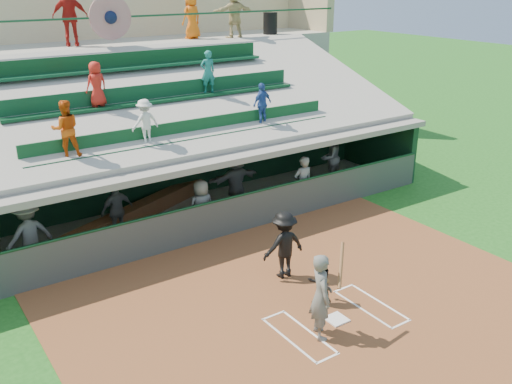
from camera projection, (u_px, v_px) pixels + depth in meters
ground at (336, 321)px, 12.26m from camera, size 100.00×100.00×0.00m
dirt_slab at (321, 310)px, 12.65m from camera, size 11.00×9.00×0.02m
home_plate at (336, 319)px, 12.25m from camera, size 0.43×0.43×0.03m
batters_box_chalk at (336, 320)px, 12.26m from camera, size 2.65×1.85×0.01m
dugout_floor at (189, 217)px, 17.47m from camera, size 16.00×3.50×0.04m
concourse_slab at (104, 105)px, 21.87m from camera, size 20.00×3.00×4.60m
grandstand at (134, 121)px, 19.58m from camera, size 20.40×10.40×7.80m
batter_at_plate at (321, 296)px, 11.41m from camera, size 0.96×0.82×1.95m
catcher at (319, 280)px, 12.71m from camera, size 0.66×0.59×1.14m
home_umpire at (284, 245)px, 13.76m from camera, size 1.13×0.70×1.69m
dugout_bench at (168, 198)px, 18.27m from camera, size 14.33×6.73×0.46m
dugout_player_a at (28, 235)px, 14.01m from camera, size 1.33×0.93×1.88m
dugout_player_b at (117, 210)px, 15.79m from camera, size 1.02×0.56×1.65m
dugout_player_c at (202, 207)px, 16.00m from camera, size 0.80×0.53×1.62m
dugout_player_d at (236, 181)px, 17.70m from camera, size 1.75×0.58×1.88m
dugout_player_e at (303, 184)px, 17.64m from camera, size 0.67×0.48×1.75m
dugout_player_f at (330, 157)px, 19.91m from camera, size 1.08×0.94×1.89m
trash_bin at (270, 23)px, 24.05m from camera, size 0.59×0.59×0.89m
concourse_staff_a at (70, 16)px, 19.75m from camera, size 1.28×0.85×2.03m
concourse_staff_b at (192, 16)px, 22.18m from camera, size 0.92×0.70×1.69m
concourse_staff_c at (234, 13)px, 22.59m from camera, size 1.76×0.56×1.89m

